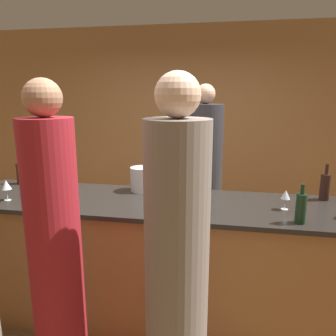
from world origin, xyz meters
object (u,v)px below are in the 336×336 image
wine_bottle_0 (21,173)px  wine_bottle_2 (325,186)px  guest_0 (177,277)px  ice_bucket (142,179)px  wine_bottle_1 (301,208)px  guest_2 (56,264)px  bartender (203,189)px

wine_bottle_0 → wine_bottle_2: (2.68, 0.00, 0.01)m
guest_0 → ice_bucket: size_ratio=9.43×
wine_bottle_1 → wine_bottle_0: bearing=167.1°
wine_bottle_2 → wine_bottle_1: bearing=-118.0°
guest_2 → bartender: bearing=67.6°
guest_0 → wine_bottle_2: size_ratio=6.76×
wine_bottle_0 → ice_bucket: bearing=-0.8°
wine_bottle_1 → guest_0: bearing=-140.3°
wine_bottle_0 → guest_2: bearing=-49.5°
bartender → wine_bottle_0: 1.79m
ice_bucket → guest_2: bearing=-100.8°
wine_bottle_2 → guest_2: bearing=-146.5°
wine_bottle_0 → bartender: bearing=19.1°
guest_0 → wine_bottle_0: guest_0 is taller
ice_bucket → guest_0: bearing=-66.7°
guest_2 → wine_bottle_1: 1.55m
wine_bottle_0 → wine_bottle_1: bearing=-12.9°
bartender → wine_bottle_1: bartender is taller
guest_2 → ice_bucket: 1.16m
guest_0 → wine_bottle_1: (0.72, 0.60, 0.22)m
wine_bottle_2 → wine_bottle_0: bearing=-180.0°
bartender → guest_0: (-0.01, -1.73, 0.01)m
guest_0 → wine_bottle_0: size_ratio=7.52×
bartender → guest_0: size_ratio=1.00×
guest_0 → bartender: bearing=89.8°
wine_bottle_2 → ice_bucket: (-1.50, -0.02, -0.01)m
bartender → wine_bottle_2: (1.01, -0.58, 0.24)m
bartender → wine_bottle_1: (0.72, -1.13, 0.23)m
guest_2 → ice_bucket: size_ratio=9.31×
wine_bottle_0 → wine_bottle_2: bearing=0.0°
guest_2 → wine_bottle_2: 2.07m
guest_2 → wine_bottle_2: size_ratio=6.67×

